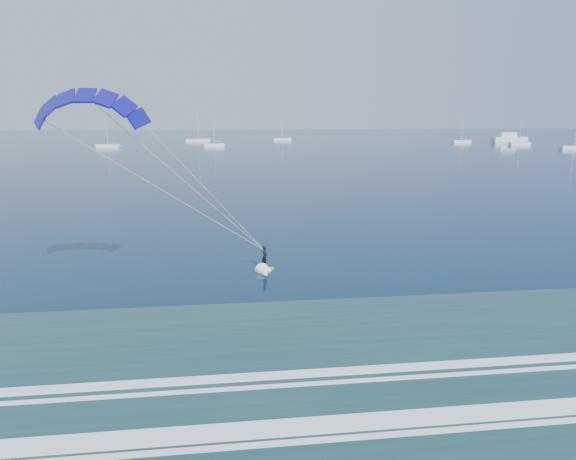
# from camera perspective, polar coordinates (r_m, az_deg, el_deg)

# --- Properties ---
(kitesurfer_rig) EXTENTS (15.50, 9.52, 14.08)m
(kitesurfer_rig) POSITION_cam_1_polar(r_m,az_deg,el_deg) (34.31, -11.13, 5.04)
(kitesurfer_rig) COLOR #BE8916
(kitesurfer_rig) RESTS_ON ground
(motor_yacht) EXTENTS (15.72, 4.19, 6.40)m
(motor_yacht) POSITION_cam_1_polar(r_m,az_deg,el_deg) (259.38, 23.34, 9.35)
(motor_yacht) COLOR white
(motor_yacht) RESTS_ON ground
(sailboat_1) EXTENTS (8.33, 2.40, 11.49)m
(sailboat_1) POSITION_cam_1_polar(r_m,az_deg,el_deg) (206.75, -19.40, 8.82)
(sailboat_1) COLOR white
(sailboat_1) RESTS_ON ground
(sailboat_2) EXTENTS (10.91, 2.40, 14.41)m
(sailboat_2) POSITION_cam_1_polar(r_m,az_deg,el_deg) (246.51, -9.98, 9.82)
(sailboat_2) COLOR white
(sailboat_2) RESTS_ON ground
(sailboat_3) EXTENTS (7.43, 2.40, 10.49)m
(sailboat_3) POSITION_cam_1_polar(r_m,az_deg,el_deg) (202.98, -8.20, 9.33)
(sailboat_3) COLOR white
(sailboat_3) RESTS_ON ground
(sailboat_4) EXTENTS (8.41, 2.40, 11.48)m
(sailboat_4) POSITION_cam_1_polar(r_m,az_deg,el_deg) (253.26, -0.66, 10.06)
(sailboat_4) COLOR white
(sailboat_4) RESTS_ON ground
(sailboat_5) EXTENTS (8.23, 2.40, 11.30)m
(sailboat_5) POSITION_cam_1_polar(r_m,az_deg,el_deg) (242.89, 18.72, 9.31)
(sailboat_5) COLOR white
(sailboat_5) RESTS_ON ground
(sailboat_6) EXTENTS (8.47, 2.40, 11.51)m
(sailboat_6) POSITION_cam_1_polar(r_m,az_deg,el_deg) (230.85, 24.33, 8.73)
(sailboat_6) COLOR white
(sailboat_6) RESTS_ON ground
(sailboat_7) EXTENTS (10.32, 2.40, 14.30)m
(sailboat_7) POSITION_cam_1_polar(r_m,az_deg,el_deg) (211.92, 29.21, 8.03)
(sailboat_7) COLOR white
(sailboat_7) RESTS_ON ground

